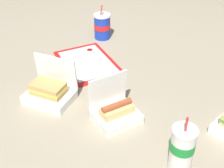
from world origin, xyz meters
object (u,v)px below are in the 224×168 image
object	(u,v)px
clamshell_hotdog_back	(115,112)
soda_cup_back	(182,148)
food_tray	(88,63)
plastic_fork	(91,51)
clamshell_sandwich_center	(50,91)
ketchup_cup	(90,52)
soda_cup_left	(102,26)

from	to	relation	value
clamshell_hotdog_back	soda_cup_back	world-z (taller)	soda_cup_back
food_tray	plastic_fork	world-z (taller)	plastic_fork
plastic_fork	clamshell_hotdog_back	bearing A→B (deg)	-12.23
food_tray	clamshell_sandwich_center	distance (m)	0.35
ketchup_cup	plastic_fork	distance (m)	0.03
clamshell_sandwich_center	soda_cup_back	world-z (taller)	soda_cup_back
clamshell_hotdog_back	soda_cup_left	bearing A→B (deg)	156.64
ketchup_cup	soda_cup_back	distance (m)	0.86
ketchup_cup	food_tray	bearing A→B (deg)	-33.45
food_tray	soda_cup_back	size ratio (longest dim) A/B	1.62
plastic_fork	clamshell_sandwich_center	bearing A→B (deg)	-45.92
plastic_fork	soda_cup_back	bearing A→B (deg)	-2.16
food_tray	ketchup_cup	bearing A→B (deg)	146.55
plastic_fork	clamshell_hotdog_back	xyz separation A→B (m)	(0.55, -0.15, 0.03)
soda_cup_left	food_tray	bearing A→B (deg)	-41.49
food_tray	soda_cup_back	world-z (taller)	soda_cup_back
ketchup_cup	soda_cup_left	distance (m)	0.24
food_tray	ketchup_cup	world-z (taller)	ketchup_cup
clamshell_sandwich_center	soda_cup_left	size ratio (longest dim) A/B	1.22
food_tray	clamshell_sandwich_center	xyz separation A→B (m)	(0.20, -0.28, 0.04)
food_tray	clamshell_hotdog_back	size ratio (longest dim) A/B	2.09
clamshell_hotdog_back	soda_cup_left	size ratio (longest dim) A/B	0.87
ketchup_cup	clamshell_sandwich_center	distance (m)	0.43
ketchup_cup	clamshell_sandwich_center	xyz separation A→B (m)	(0.28, -0.33, 0.02)
food_tray	soda_cup_back	bearing A→B (deg)	-1.43
food_tray	soda_cup_left	size ratio (longest dim) A/B	1.81
clamshell_sandwich_center	soda_cup_back	distance (m)	0.64
food_tray	clamshell_sandwich_center	bearing A→B (deg)	-53.88
clamshell_sandwich_center	soda_cup_left	world-z (taller)	soda_cup_left
soda_cup_left	soda_cup_back	size ratio (longest dim) A/B	0.89
ketchup_cup	plastic_fork	bearing A→B (deg)	143.17
plastic_fork	ketchup_cup	bearing A→B (deg)	-33.64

